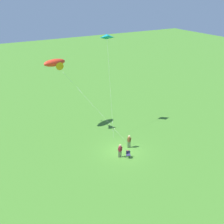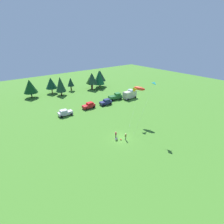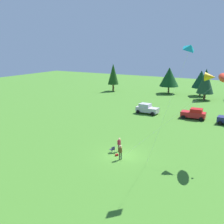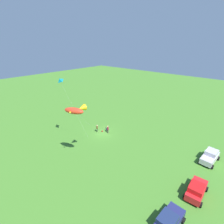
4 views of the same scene
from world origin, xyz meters
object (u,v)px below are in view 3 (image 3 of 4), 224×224
(backpack_on_grass, at_px, (117,155))
(kite_delta_teal, at_px, (191,48))
(person_spectator, at_px, (119,144))
(kite_large_fish, at_px, (221,78))
(person_kite_flyer, at_px, (120,151))
(folding_chair, at_px, (113,149))
(car_silver_compact, at_px, (147,109))
(car_red_sedan, at_px, (194,114))

(backpack_on_grass, distance_m, kite_delta_teal, 14.84)
(person_spectator, distance_m, kite_large_fish, 13.70)
(person_kite_flyer, xyz_separation_m, kite_large_fish, (9.12, 5.53, 8.29))
(person_kite_flyer, xyz_separation_m, kite_delta_teal, (7.26, -0.93, 11.40))
(folding_chair, bearing_deg, car_silver_compact, -54.57)
(person_kite_flyer, relative_size, car_silver_compact, 0.40)
(car_silver_compact, xyz_separation_m, kite_delta_teal, (12.61, -21.98, 11.48))
(kite_delta_teal, bearing_deg, person_kite_flyer, 172.68)
(person_kite_flyer, bearing_deg, kite_large_fish, -115.22)
(person_spectator, bearing_deg, person_kite_flyer, 144.12)
(person_kite_flyer, height_order, backpack_on_grass, person_kite_flyer)
(car_silver_compact, bearing_deg, folding_chair, 103.92)
(person_spectator, bearing_deg, kite_delta_teal, -176.05)
(backpack_on_grass, relative_size, car_red_sedan, 0.07)
(backpack_on_grass, xyz_separation_m, kite_large_fish, (9.97, 4.83, 9.20))
(car_silver_compact, relative_size, kite_delta_teal, 0.33)
(person_kite_flyer, distance_m, car_silver_compact, 21.72)
(folding_chair, xyz_separation_m, person_spectator, (0.48, 0.83, 0.53))
(folding_chair, relative_size, kite_large_fish, 0.08)
(person_spectator, bearing_deg, kite_large_fish, -138.08)
(kite_large_fish, xyz_separation_m, kite_delta_teal, (-1.86, -6.46, 3.12))
(folding_chair, height_order, kite_large_fish, kite_large_fish)
(folding_chair, bearing_deg, person_spectator, -94.97)
(folding_chair, bearing_deg, kite_delta_teal, -168.47)
(folding_chair, height_order, kite_delta_teal, kite_delta_teal)
(person_spectator, distance_m, car_red_sedan, 20.13)
(person_kite_flyer, distance_m, person_spectator, 2.38)
(person_spectator, distance_m, kite_delta_teal, 14.52)
(person_kite_flyer, xyz_separation_m, person_spectator, (-1.22, 2.05, 0.00))
(backpack_on_grass, height_order, car_red_sedan, car_red_sedan)
(kite_delta_teal, bearing_deg, person_spectator, 160.65)
(folding_chair, bearing_deg, person_kite_flyer, 169.47)
(folding_chair, distance_m, car_red_sedan, 21.05)
(person_kite_flyer, distance_m, kite_large_fish, 13.51)
(kite_large_fish, height_order, kite_delta_teal, kite_delta_teal)
(backpack_on_grass, bearing_deg, car_silver_compact, 102.48)
(person_spectator, xyz_separation_m, car_red_sedan, (4.55, 19.61, -0.07))
(kite_large_fish, distance_m, kite_delta_teal, 7.41)
(backpack_on_grass, bearing_deg, person_kite_flyer, -39.70)
(car_silver_compact, bearing_deg, person_kite_flyer, 107.75)
(folding_chair, height_order, car_red_sedan, car_red_sedan)
(kite_delta_teal, bearing_deg, car_red_sedan, 99.87)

